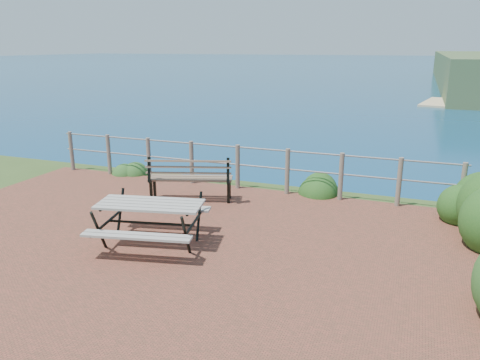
% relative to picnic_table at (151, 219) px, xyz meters
% --- Properties ---
extents(ground, '(10.00, 7.00, 0.12)m').
position_rel_picnic_table_xyz_m(ground, '(0.19, 0.05, -0.45)').
color(ground, brown).
rests_on(ground, ground).
extents(ocean, '(1200.00, 1200.00, 0.00)m').
position_rel_picnic_table_xyz_m(ocean, '(0.19, 200.05, -0.45)').
color(ocean, '#136073').
rests_on(ocean, ground).
extents(safety_railing, '(9.40, 0.10, 1.00)m').
position_rel_picnic_table_xyz_m(safety_railing, '(0.19, 3.40, 0.12)').
color(safety_railing, '#6B5B4C').
rests_on(safety_railing, ground).
extents(picnic_table, '(1.77, 1.42, 0.70)m').
position_rel_picnic_table_xyz_m(picnic_table, '(0.00, 0.00, 0.00)').
color(picnic_table, '#A49F93').
rests_on(picnic_table, ground).
extents(park_bench, '(1.77, 0.95, 0.97)m').
position_rel_picnic_table_xyz_m(park_bench, '(-0.41, 2.25, 0.19)').
color(park_bench, brown).
rests_on(park_bench, ground).
extents(shrub_right_edge, '(1.21, 1.21, 1.72)m').
position_rel_picnic_table_xyz_m(shrub_right_edge, '(4.99, 3.23, -0.45)').
color(shrub_right_edge, '#164917').
rests_on(shrub_right_edge, ground).
extents(shrub_lip_west, '(0.70, 0.70, 0.41)m').
position_rel_picnic_table_xyz_m(shrub_lip_west, '(-2.86, 3.65, -0.45)').
color(shrub_lip_west, '#225A21').
rests_on(shrub_lip_west, ground).
extents(shrub_lip_east, '(0.83, 0.83, 0.59)m').
position_rel_picnic_table_xyz_m(shrub_lip_east, '(2.02, 3.79, -0.45)').
color(shrub_lip_east, '#164917').
rests_on(shrub_lip_east, ground).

